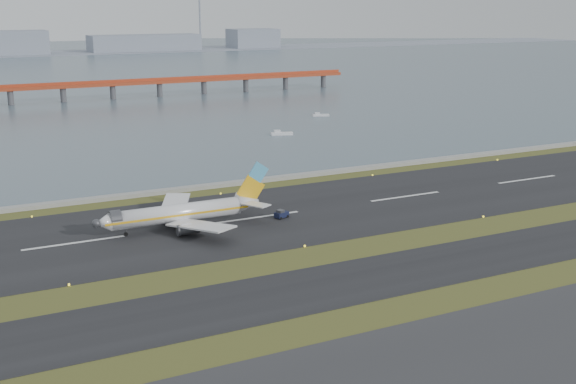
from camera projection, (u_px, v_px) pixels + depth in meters
name	position (u px, v px, depth m)	size (l,w,h in m)	color
ground	(323.00, 259.00, 134.59)	(1000.00, 1000.00, 0.00)	#374217
taxiway_strip	(358.00, 280.00, 124.19)	(1000.00, 18.00, 0.10)	black
runway_strip	(258.00, 217.00, 160.54)	(1000.00, 45.00, 0.10)	black
seawall	(210.00, 186.00, 186.38)	(1000.00, 2.50, 1.00)	gray
bay_water	(19.00, 68.00, 532.68)	(1400.00, 800.00, 1.30)	#455763
red_pier	(112.00, 85.00, 357.75)	(260.00, 5.00, 10.20)	#A1371B
far_shoreline	(13.00, 48.00, 675.50)	(1400.00, 80.00, 60.50)	gray
airliner	(184.00, 212.00, 152.25)	(38.52, 32.89, 12.80)	white
pushback_tug	(281.00, 214.00, 159.83)	(3.51, 2.69, 1.99)	#131834
workboat_near	(281.00, 133.00, 261.48)	(8.24, 4.73, 1.91)	silver
workboat_far	(320.00, 115.00, 305.32)	(7.28, 4.41, 1.69)	silver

